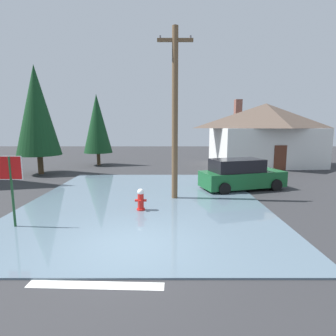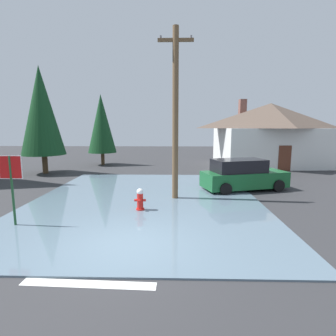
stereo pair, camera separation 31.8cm
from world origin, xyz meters
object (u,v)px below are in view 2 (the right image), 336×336
Objects in this scene: fire_hydrant at (140,200)px; parked_car at (243,175)px; stop_sign_near at (11,176)px; house at (269,134)px; pine_tree_tall_left at (101,124)px; pine_tree_mid_left at (41,111)px; utility_pole at (175,113)px.

parked_car reaches higher than fire_hydrant.
stop_sign_near is 0.26× the size of house.
pine_tree_tall_left reaches higher than fire_hydrant.
pine_tree_tall_left is 5.57m from pine_tree_mid_left.
fire_hydrant is 0.15× the size of pine_tree_tall_left.
house reaches higher than stop_sign_near.
fire_hydrant is at bearing -46.85° from pine_tree_mid_left.
pine_tree_mid_left is at bearing 111.19° from stop_sign_near.
house is (9.77, 13.43, 2.38)m from fire_hydrant.
fire_hydrant is at bearing 23.78° from stop_sign_near.
parked_car is at bearing 37.16° from fire_hydrant.
pine_tree_mid_left reaches higher than house.
pine_tree_tall_left is at bearing 137.44° from parked_car.
stop_sign_near reaches higher than parked_car.
utility_pole reaches higher than pine_tree_mid_left.
stop_sign_near is at bearing -148.36° from parked_car.
stop_sign_near is 4.72m from fire_hydrant.
house is 1.55× the size of pine_tree_tall_left.
stop_sign_near reaches higher than fire_hydrant.
stop_sign_near is 0.51× the size of parked_car.
fire_hydrant is at bearing -142.84° from parked_car.
pine_tree_tall_left reaches higher than parked_car.
utility_pole is 1.24× the size of pine_tree_tall_left.
parked_car is at bearing -115.90° from house.
stop_sign_near is 15.35m from pine_tree_tall_left.
parked_car is at bearing 28.28° from utility_pole.
pine_tree_mid_left reaches higher than fire_hydrant.
utility_pole is at bearing 52.94° from fire_hydrant.
utility_pole reaches higher than stop_sign_near.
house is at bearing 47.63° from stop_sign_near.
pine_tree_tall_left is (-5.17, 13.37, 3.24)m from fire_hydrant.
house is 2.00× the size of parked_car.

